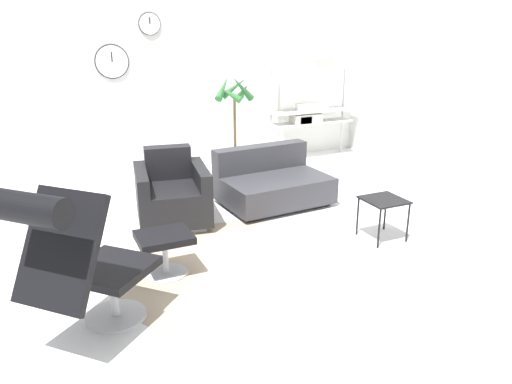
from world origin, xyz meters
name	(u,v)px	position (x,y,z in m)	size (l,w,h in m)	color
ground_plane	(242,254)	(0.00, 0.00, 0.00)	(12.00, 12.00, 0.00)	white
wall_back	(153,72)	(0.00, 3.12, 1.40)	(12.00, 0.09, 2.80)	silver
round_rug	(244,269)	(-0.10, -0.28, 0.00)	(2.20, 2.20, 0.01)	tan
lounge_chair	(76,252)	(-1.49, -0.80, 0.67)	(1.05, 1.04, 1.16)	#BCBCC1
ottoman	(165,245)	(-0.75, -0.09, 0.28)	(0.45, 0.39, 0.38)	#BCBCC1
armchair_red	(172,196)	(-0.37, 1.04, 0.29)	(0.85, 0.91, 0.77)	silver
couch_low	(272,184)	(0.87, 1.14, 0.23)	(1.27, 0.95, 0.64)	black
side_table	(384,204)	(1.41, -0.24, 0.37)	(0.39, 0.39, 0.42)	black
potted_plant	(235,140)	(0.95, 2.48, 0.48)	(0.54, 0.55, 1.40)	brown
shelf_unit	(311,103)	(2.33, 2.77, 0.88)	(1.36, 0.28, 1.85)	#BCBCC1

